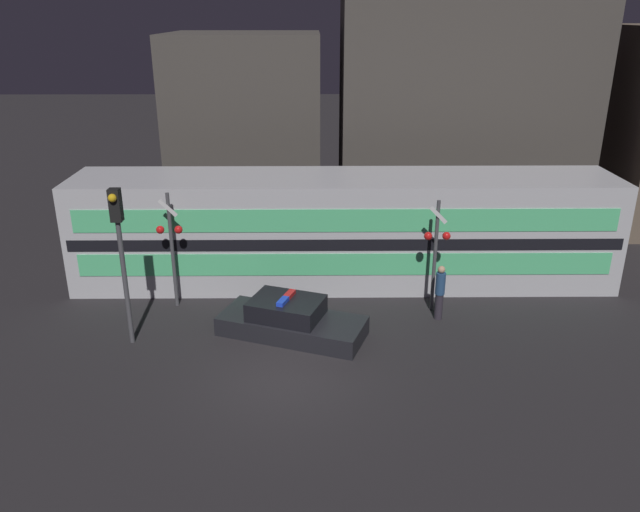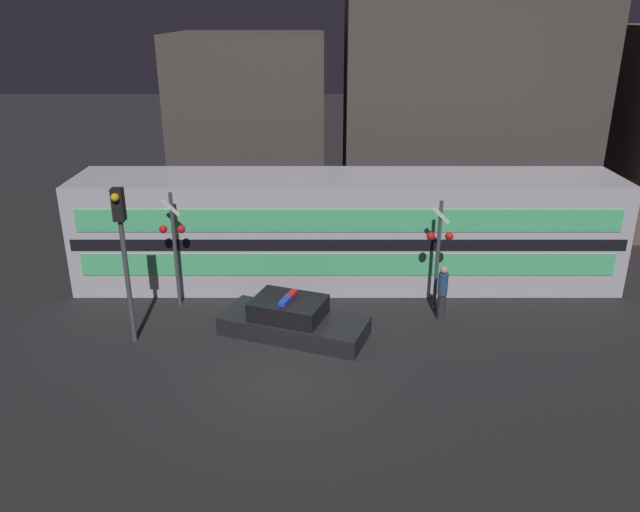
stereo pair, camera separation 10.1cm
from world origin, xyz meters
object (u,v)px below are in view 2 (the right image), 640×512
at_px(traffic_light_corner, 120,239).
at_px(crossing_signal_near, 436,247).
at_px(pedestrian, 440,292).
at_px(police_car, 290,320).
at_px(train, 344,230).

bearing_deg(traffic_light_corner, crossing_signal_near, 12.60).
xyz_separation_m(pedestrian, traffic_light_corner, (-9.19, -1.42, 2.27)).
height_order(police_car, pedestrian, pedestrian).
bearing_deg(train, pedestrian, -46.96).
height_order(police_car, crossing_signal_near, crossing_signal_near).
distance_m(police_car, crossing_signal_near, 5.07).
bearing_deg(train, traffic_light_corner, -144.82).
height_order(train, traffic_light_corner, traffic_light_corner).
relative_size(crossing_signal_near, traffic_light_corner, 0.79).
bearing_deg(crossing_signal_near, train, 138.49).
relative_size(train, police_car, 4.01).
bearing_deg(pedestrian, train, 133.04).
bearing_deg(traffic_light_corner, pedestrian, 8.80).
bearing_deg(crossing_signal_near, traffic_light_corner, -167.40).
distance_m(train, traffic_light_corner, 7.86).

